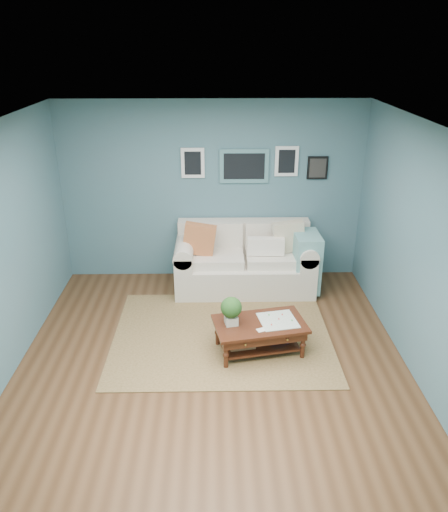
{
  "coord_description": "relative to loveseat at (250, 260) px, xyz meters",
  "views": [
    {
      "loc": [
        0.05,
        -4.72,
        3.49
      ],
      "look_at": [
        0.15,
        1.0,
        0.96
      ],
      "focal_mm": 35.0,
      "sensor_mm": 36.0,
      "label": 1
    }
  ],
  "objects": [
    {
      "name": "coffee_table",
      "position": [
        -0.06,
        -1.71,
        -0.1
      ],
      "size": [
        1.16,
        0.81,
        0.75
      ],
      "rotation": [
        0.0,
        0.0,
        0.19
      ],
      "color": "#33150E",
      "rests_on": "ground"
    },
    {
      "name": "loveseat",
      "position": [
        0.0,
        0.0,
        0.0
      ],
      "size": [
        2.08,
        0.95,
        1.07
      ],
      "color": "#F1E6CF",
      "rests_on": "ground"
    },
    {
      "name": "room_shell",
      "position": [
        -0.55,
        -1.97,
        0.92
      ],
      "size": [
        5.0,
        5.02,
        2.7
      ],
      "color": "brown",
      "rests_on": "ground"
    },
    {
      "name": "area_rug",
      "position": [
        -0.45,
        -1.36,
        -0.43
      ],
      "size": [
        2.73,
        2.18,
        0.01
      ],
      "primitive_type": "cube",
      "color": "brown",
      "rests_on": "ground"
    }
  ]
}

